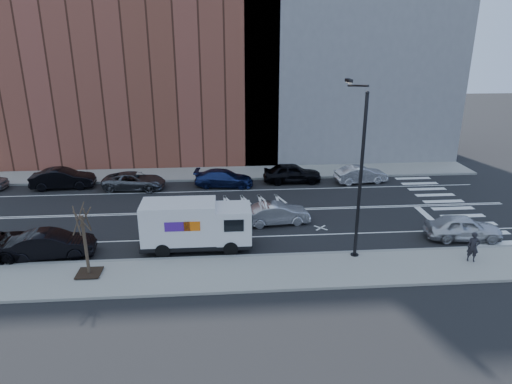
{
  "coord_description": "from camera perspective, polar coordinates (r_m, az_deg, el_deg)",
  "views": [
    {
      "loc": [
        -0.18,
        -29.4,
        11.76
      ],
      "look_at": [
        2.13,
        -0.1,
        1.4
      ],
      "focal_mm": 32.0,
      "sensor_mm": 36.0,
      "label": 1
    }
  ],
  "objects": [
    {
      "name": "near_parked_rear_a",
      "position": [
        27.51,
        -24.22,
        -6.0
      ],
      "size": [
        4.71,
        2.07,
        1.51
      ],
      "primitive_type": "imported",
      "rotation": [
        0.0,
        0.0,
        1.68
      ],
      "color": "black",
      "rests_on": "ground"
    },
    {
      "name": "far_parked_b",
      "position": [
        39.15,
        -22.99,
        1.57
      ],
      "size": [
        4.93,
        2.03,
        1.59
      ],
      "primitive_type": "imported",
      "rotation": [
        0.0,
        0.0,
        1.64
      ],
      "color": "black",
      "rests_on": "ground"
    },
    {
      "name": "sidewalk_far",
      "position": [
        39.95,
        -4.06,
        2.36
      ],
      "size": [
        44.0,
        3.6,
        0.15
      ],
      "primitive_type": "cube",
      "color": "gray",
      "rests_on": "ground"
    },
    {
      "name": "street_tree",
      "position": [
        24.37,
        -20.45,
        -6.93
      ],
      "size": [
        1.2,
        1.2,
        3.75
      ],
      "color": "black",
      "rests_on": "ground"
    },
    {
      "name": "far_parked_f",
      "position": [
        38.37,
        12.95,
        2.15
      ],
      "size": [
        4.38,
        1.96,
        1.39
      ],
      "primitive_type": "imported",
      "rotation": [
        0.0,
        0.0,
        1.69
      ],
      "color": "silver",
      "rests_on": "ground"
    },
    {
      "name": "fedex_van",
      "position": [
        25.97,
        -7.57,
        -4.05
      ],
      "size": [
        6.24,
        2.26,
        2.84
      ],
      "rotation": [
        0.0,
        0.0,
        -0.01
      ],
      "color": "black",
      "rests_on": "ground"
    },
    {
      "name": "bldg_concrete",
      "position": [
        46.64,
        11.36,
        20.59
      ],
      "size": [
        20.0,
        10.0,
        26.0
      ],
      "primitive_type": "cube",
      "color": "slate",
      "rests_on": "ground"
    },
    {
      "name": "far_parked_d",
      "position": [
        36.62,
        -4.02,
        1.75
      ],
      "size": [
        4.88,
        2.49,
        1.35
      ],
      "primitive_type": "imported",
      "rotation": [
        0.0,
        0.0,
        1.44
      ],
      "color": "navy",
      "rests_on": "ground"
    },
    {
      "name": "streetlight",
      "position": [
        24.54,
        12.7,
        3.13
      ],
      "size": [
        0.44,
        4.02,
        9.34
      ],
      "color": "black",
      "rests_on": "ground"
    },
    {
      "name": "driving_sedan",
      "position": [
        29.42,
        2.62,
        -2.7
      ],
      "size": [
        4.32,
        1.93,
        1.38
      ],
      "primitive_type": "imported",
      "rotation": [
        0.0,
        0.0,
        1.68
      ],
      "color": "#BABABF",
      "rests_on": "ground"
    },
    {
      "name": "curb_far",
      "position": [
        38.23,
        -4.03,
        1.58
      ],
      "size": [
        44.0,
        0.25,
        0.17
      ],
      "primitive_type": "cube",
      "color": "gray",
      "rests_on": "ground"
    },
    {
      "name": "sidewalk_near",
      "position": [
        23.69,
        -3.55,
        -10.18
      ],
      "size": [
        44.0,
        3.6,
        0.15
      ],
      "primitive_type": "cube",
      "color": "gray",
      "rests_on": "ground"
    },
    {
      "name": "far_parked_e",
      "position": [
        37.55,
        4.54,
        2.39
      ],
      "size": [
        4.74,
        1.97,
        1.6
      ],
      "primitive_type": "imported",
      "rotation": [
        0.0,
        0.0,
        1.55
      ],
      "color": "black",
      "rests_on": "ground"
    },
    {
      "name": "far_parked_c",
      "position": [
        37.13,
        -14.98,
        1.36
      ],
      "size": [
        5.01,
        2.66,
        1.34
      ],
      "primitive_type": "imported",
      "rotation": [
        0.0,
        0.0,
        1.48
      ],
      "color": "#505258",
      "rests_on": "ground"
    },
    {
      "name": "bldg_brick",
      "position": [
        45.69,
        -15.11,
        17.83
      ],
      "size": [
        26.0,
        10.0,
        22.0
      ],
      "primitive_type": "cube",
      "color": "brown",
      "rests_on": "ground"
    },
    {
      "name": "curb_near",
      "position": [
        25.26,
        -3.63,
        -8.15
      ],
      "size": [
        44.0,
        0.25,
        0.17
      ],
      "primitive_type": "cube",
      "color": "gray",
      "rests_on": "ground"
    },
    {
      "name": "road_markings",
      "position": [
        31.67,
        -3.87,
        -2.42
      ],
      "size": [
        40.0,
        8.6,
        0.01
      ],
      "primitive_type": null,
      "color": "white",
      "rests_on": "ground"
    },
    {
      "name": "ground",
      "position": [
        31.67,
        -3.87,
        -2.43
      ],
      "size": [
        120.0,
        120.0,
        0.0
      ],
      "primitive_type": "plane",
      "color": "black",
      "rests_on": "ground"
    },
    {
      "name": "crosswalk",
      "position": [
        35.56,
        22.87,
        -1.48
      ],
      "size": [
        3.0,
        14.0,
        0.01
      ],
      "primitive_type": null,
      "color": "white",
      "rests_on": "ground"
    },
    {
      "name": "pedestrian",
      "position": [
        26.93,
        25.51,
        -6.22
      ],
      "size": [
        0.69,
        0.56,
        1.65
      ],
      "primitive_type": "imported",
      "rotation": [
        0.0,
        0.0,
        -0.31
      ],
      "color": "black",
      "rests_on": "sidewalk_near"
    },
    {
      "name": "near_parked_front",
      "position": [
        29.87,
        24.47,
        -4.07
      ],
      "size": [
        4.53,
        2.17,
        1.49
      ],
      "primitive_type": "imported",
      "rotation": [
        0.0,
        0.0,
        1.48
      ],
      "color": "silver",
      "rests_on": "ground"
    }
  ]
}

